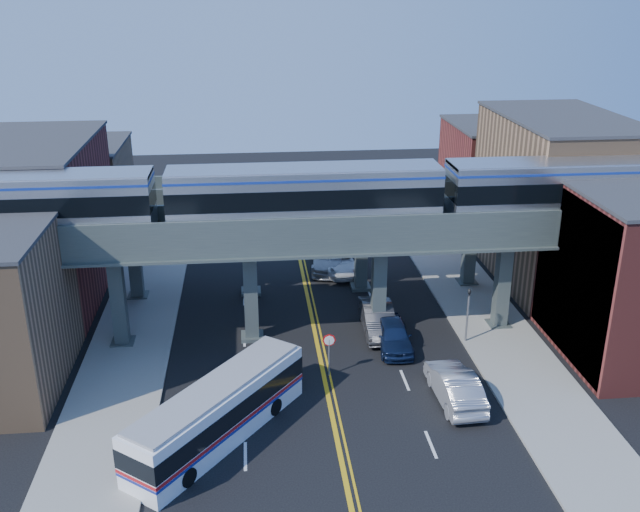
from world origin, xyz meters
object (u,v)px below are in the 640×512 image
object	(u,v)px
transit_bus	(218,412)
car_lane_b	(378,319)
car_lane_c	(338,262)
car_parked_curb	(455,386)
car_lane_a	(394,335)
stop_sign	(329,348)
car_lane_d	(328,257)
traffic_signal	(468,309)
transit_train	(304,194)

from	to	relation	value
transit_bus	car_lane_b	world-z (taller)	transit_bus
car_lane_c	car_parked_curb	world-z (taller)	car_parked_curb
car_lane_a	car_parked_curb	distance (m)	6.54
car_lane_a	car_lane_c	bearing A→B (deg)	100.30
car_lane_c	stop_sign	bearing A→B (deg)	-105.70
stop_sign	car_lane_d	world-z (taller)	stop_sign
car_lane_a	stop_sign	bearing A→B (deg)	-143.95
transit_bus	car_parked_curb	size ratio (longest dim) A/B	1.86
traffic_signal	car_lane_c	world-z (taller)	traffic_signal
stop_sign	car_parked_curb	distance (m)	7.24
car_lane_a	car_lane_b	world-z (taller)	car_lane_b
car_lane_a	car_lane_d	distance (m)	13.59
transit_train	transit_bus	bearing A→B (deg)	-116.26
stop_sign	car_lane_a	size ratio (longest dim) A/B	0.53
stop_sign	car_lane_a	world-z (taller)	stop_sign
traffic_signal	transit_bus	bearing A→B (deg)	-150.72
transit_train	traffic_signal	xyz separation A→B (m)	(9.82, -2.00, -7.06)
transit_bus	car_lane_d	world-z (taller)	transit_bus
transit_train	transit_bus	xyz separation A→B (m)	(-5.12, -10.38, -7.90)
car_lane_a	car_lane_b	size ratio (longest dim) A/B	0.90
transit_bus	car_lane_a	world-z (taller)	transit_bus
stop_sign	car_lane_d	size ratio (longest dim) A/B	0.43
car_parked_curb	stop_sign	bearing A→B (deg)	-29.62
car_parked_curb	transit_bus	bearing A→B (deg)	7.15
car_lane_b	transit_train	bearing A→B (deg)	-177.67
car_lane_a	car_lane_c	world-z (taller)	car_lane_a
transit_train	transit_bus	world-z (taller)	transit_train
car_lane_c	car_lane_a	bearing A→B (deg)	-88.26
transit_train	car_lane_a	bearing A→B (deg)	-21.72
car_lane_a	car_lane_b	bearing A→B (deg)	106.96
car_lane_c	car_parked_curb	distance (m)	19.14
transit_train	car_parked_curb	bearing A→B (deg)	-48.57
transit_bus	car_lane_a	xyz separation A→B (m)	(10.36, 8.29, -0.63)
transit_bus	car_lane_c	world-z (taller)	transit_bus
transit_train	traffic_signal	distance (m)	12.26
car_lane_d	car_parked_curb	xyz separation A→B (m)	(4.63, -19.55, 0.02)
traffic_signal	car_lane_b	xyz separation A→B (m)	(-5.17, 2.09, -1.40)
traffic_signal	car_lane_d	size ratio (longest dim) A/B	0.67
transit_train	traffic_signal	size ratio (longest dim) A/B	12.09
traffic_signal	car_lane_d	distance (m)	15.13
car_lane_d	car_parked_curb	distance (m)	20.10
traffic_signal	car_lane_d	world-z (taller)	traffic_signal
transit_bus	car_lane_d	xyz separation A→B (m)	(7.81, 21.64, -0.57)
transit_bus	car_parked_curb	distance (m)	12.62
transit_train	car_lane_b	xyz separation A→B (m)	(4.66, 0.09, -8.46)
transit_train	car_lane_a	world-z (taller)	transit_train
car_lane_b	car_lane_c	world-z (taller)	car_lane_b
transit_train	car_lane_d	world-z (taller)	transit_train
car_lane_d	traffic_signal	bearing A→B (deg)	-55.16
transit_bus	car_lane_a	size ratio (longest dim) A/B	2.08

